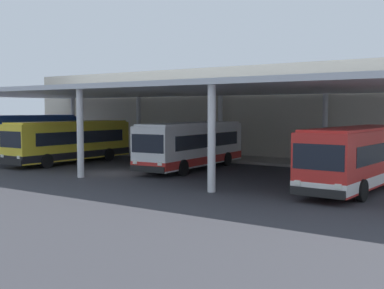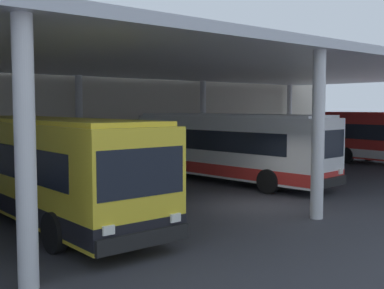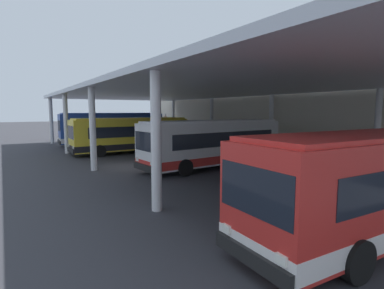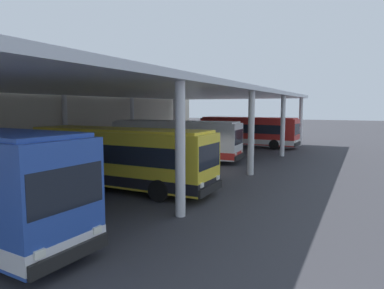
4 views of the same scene
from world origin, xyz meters
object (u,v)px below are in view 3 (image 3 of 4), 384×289
at_px(bench_waiting, 254,146).
at_px(trash_bin, 228,143).
at_px(bus_far_bay, 384,182).
at_px(bus_nearest_bay, 113,128).
at_px(banner_sign, 166,125).
at_px(bus_middle_bay, 214,143).
at_px(bus_second_bay, 131,134).

distance_m(bench_waiting, trash_bin, 3.13).
xyz_separation_m(bus_far_bay, bench_waiting, (-15.41, 9.43, -0.99)).
relative_size(bus_nearest_bay, banner_sign, 3.58).
bearing_deg(bus_far_bay, bench_waiting, 148.54).
distance_m(bus_nearest_bay, bus_middle_bay, 17.55).
relative_size(bus_nearest_bay, bus_second_bay, 1.09).
xyz_separation_m(bus_second_bay, bench_waiting, (6.22, 9.22, -0.99)).
xyz_separation_m(bus_nearest_bay, bus_middle_bay, (17.49, 1.37, -0.19)).
bearing_deg(bus_nearest_bay, banner_sign, 102.10).
height_order(bench_waiting, trash_bin, trash_bin).
height_order(bus_middle_bay, trash_bin, bus_middle_bay).
bearing_deg(bus_second_bay, bus_far_bay, -0.55).
bearing_deg(bus_nearest_bay, bench_waiting, 31.41).
distance_m(trash_bin, banner_sign, 12.53).
bearing_deg(bus_second_bay, bus_nearest_bay, 174.63).
height_order(bus_second_bay, bus_far_bay, same).
height_order(bus_nearest_bay, bus_second_bay, bus_nearest_bay).
distance_m(bus_nearest_bay, trash_bin, 13.55).
relative_size(bus_far_bay, banner_sign, 3.32).
relative_size(bus_middle_bay, bus_far_bay, 1.00).
height_order(bus_second_bay, bus_middle_bay, same).
distance_m(bus_second_bay, trash_bin, 9.38).
xyz_separation_m(bus_second_bay, bus_far_bay, (21.64, -0.21, 0.00)).
relative_size(bus_second_bay, bench_waiting, 5.85).
height_order(bus_nearest_bay, bus_middle_bay, bus_nearest_bay).
bearing_deg(bus_second_bay, bus_middle_bay, 12.06).
relative_size(bus_second_bay, bus_middle_bay, 0.99).
relative_size(bus_second_bay, bus_far_bay, 0.99).
distance_m(bus_far_bay, trash_bin, 20.61).
bearing_deg(banner_sign, bus_second_bay, -41.81).
xyz_separation_m(bench_waiting, trash_bin, (-3.10, -0.43, 0.01)).
distance_m(bus_nearest_bay, bus_second_bay, 7.73).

